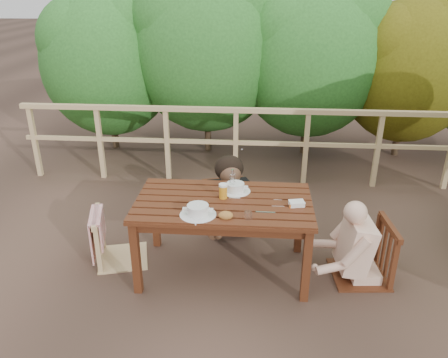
# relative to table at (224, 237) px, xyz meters

# --- Properties ---
(ground) EXTENTS (60.00, 60.00, 0.00)m
(ground) POSITION_rel_table_xyz_m (0.00, 0.00, -0.35)
(ground) COLOR #51392C
(ground) RESTS_ON ground
(table) EXTENTS (1.52, 0.86, 0.70)m
(table) POSITION_rel_table_xyz_m (0.00, 0.00, 0.00)
(table) COLOR #401D0E
(table) RESTS_ON ground
(chair_left) EXTENTS (0.58, 0.58, 0.95)m
(chair_left) POSITION_rel_table_xyz_m (-0.98, 0.11, 0.12)
(chair_left) COLOR tan
(chair_left) RESTS_ON ground
(chair_far) EXTENTS (0.55, 0.55, 0.91)m
(chair_far) POSITION_rel_table_xyz_m (-0.04, 0.82, 0.10)
(chair_far) COLOR #401D0E
(chair_far) RESTS_ON ground
(chair_right) EXTENTS (0.54, 0.54, 1.00)m
(chair_right) POSITION_rel_table_xyz_m (1.23, 0.01, 0.15)
(chair_right) COLOR #401D0E
(chair_right) RESTS_ON ground
(woman) EXTENTS (0.68, 0.77, 1.32)m
(woman) POSITION_rel_table_xyz_m (-0.04, 0.84, 0.31)
(woman) COLOR black
(woman) RESTS_ON ground
(diner_right) EXTENTS (0.65, 0.55, 1.23)m
(diner_right) POSITION_rel_table_xyz_m (1.26, 0.01, 0.26)
(diner_right) COLOR beige
(diner_right) RESTS_ON ground
(railing) EXTENTS (5.60, 0.10, 1.01)m
(railing) POSITION_rel_table_xyz_m (0.00, 2.00, 0.15)
(railing) COLOR tan
(railing) RESTS_ON ground
(hedge_row) EXTENTS (6.60, 1.60, 3.80)m
(hedge_row) POSITION_rel_table_xyz_m (0.40, 3.20, 1.55)
(hedge_row) COLOR #265F21
(hedge_row) RESTS_ON ground
(soup_near) EXTENTS (0.30, 0.30, 0.10)m
(soup_near) POSITION_rel_table_xyz_m (-0.19, -0.27, 0.40)
(soup_near) COLOR silver
(soup_near) RESTS_ON table
(soup_far) EXTENTS (0.27, 0.27, 0.09)m
(soup_far) POSITION_rel_table_xyz_m (0.09, 0.20, 0.40)
(soup_far) COLOR white
(soup_far) RESTS_ON table
(bread_roll) EXTENTS (0.12, 0.09, 0.07)m
(bread_roll) POSITION_rel_table_xyz_m (0.04, -0.30, 0.39)
(bread_roll) COLOR #935D2A
(bread_roll) RESTS_ON table
(beer_glass) EXTENTS (0.08, 0.08, 0.15)m
(beer_glass) POSITION_rel_table_xyz_m (-0.01, 0.05, 0.43)
(beer_glass) COLOR #C67428
(beer_glass) RESTS_ON table
(bottle) EXTENTS (0.05, 0.05, 0.23)m
(bottle) POSITION_rel_table_xyz_m (0.06, 0.18, 0.47)
(bottle) COLOR silver
(bottle) RESTS_ON table
(tumbler) EXTENTS (0.07, 0.07, 0.08)m
(tumbler) POSITION_rel_table_xyz_m (0.22, -0.31, 0.39)
(tumbler) COLOR silver
(tumbler) RESTS_ON table
(butter_tub) EXTENTS (0.14, 0.12, 0.05)m
(butter_tub) POSITION_rel_table_xyz_m (0.62, -0.05, 0.38)
(butter_tub) COLOR white
(butter_tub) RESTS_ON table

